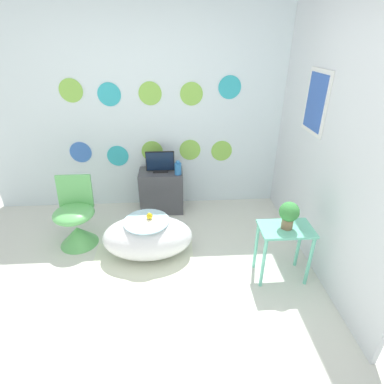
{
  "coord_description": "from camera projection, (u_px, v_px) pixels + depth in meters",
  "views": [
    {
      "loc": [
        0.26,
        -1.75,
        2.13
      ],
      "look_at": [
        0.43,
        0.95,
        0.69
      ],
      "focal_mm": 28.0,
      "sensor_mm": 36.0,
      "label": 1
    }
  ],
  "objects": [
    {
      "name": "side_table",
      "position": [
        285.0,
        238.0,
        2.78
      ],
      "size": [
        0.48,
        0.31,
        0.57
      ],
      "color": "#72D8B7",
      "rests_on": "ground_plane"
    },
    {
      "name": "wall_back_dotted",
      "position": [
        152.0,
        110.0,
        3.69
      ],
      "size": [
        4.27,
        0.05,
        2.6
      ],
      "color": "white",
      "rests_on": "ground_plane"
    },
    {
      "name": "tv_cabinet",
      "position": [
        162.0,
        191.0,
        3.97
      ],
      "size": [
        0.56,
        0.35,
        0.57
      ],
      "color": "#4C4C51",
      "rests_on": "ground_plane"
    },
    {
      "name": "wall_right",
      "position": [
        319.0,
        130.0,
        2.89
      ],
      "size": [
        0.06,
        2.99,
        2.6
      ],
      "color": "silver",
      "rests_on": "ground_plane"
    },
    {
      "name": "potted_plant_left",
      "position": [
        289.0,
        213.0,
        2.65
      ],
      "size": [
        0.18,
        0.18,
        0.26
      ],
      "color": "#8C6B4C",
      "rests_on": "side_table"
    },
    {
      "name": "bathtub",
      "position": [
        148.0,
        237.0,
        3.17
      ],
      "size": [
        0.94,
        0.58,
        0.44
      ],
      "color": "white",
      "rests_on": "ground_plane"
    },
    {
      "name": "rug",
      "position": [
        143.0,
        262.0,
        3.14
      ],
      "size": [
        1.06,
        0.7,
        0.01
      ],
      "color": "silver",
      "rests_on": "ground_plane"
    },
    {
      "name": "rubber_duck",
      "position": [
        149.0,
        216.0,
        3.06
      ],
      "size": [
        0.06,
        0.07,
        0.08
      ],
      "color": "yellow",
      "rests_on": "bathtub"
    },
    {
      "name": "ground_plane",
      "position": [
        149.0,
        318.0,
        2.53
      ],
      "size": [
        12.0,
        12.0,
        0.0
      ],
      "primitive_type": "plane",
      "color": "silver"
    },
    {
      "name": "vase",
      "position": [
        178.0,
        168.0,
        3.72
      ],
      "size": [
        0.09,
        0.09,
        0.18
      ],
      "color": "#2D72B7",
      "rests_on": "tv_cabinet"
    },
    {
      "name": "tv",
      "position": [
        160.0,
        163.0,
        3.79
      ],
      "size": [
        0.36,
        0.12,
        0.27
      ],
      "color": "black",
      "rests_on": "tv_cabinet"
    },
    {
      "name": "chair",
      "position": [
        76.0,
        224.0,
        3.33
      ],
      "size": [
        0.44,
        0.44,
        0.77
      ],
      "color": "#66C166",
      "rests_on": "ground_plane"
    }
  ]
}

